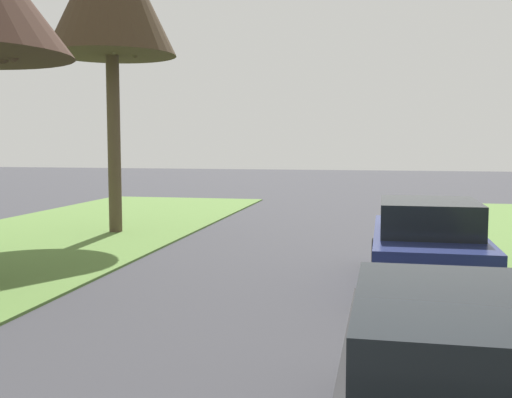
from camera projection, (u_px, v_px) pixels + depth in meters
parked_sedan_navy at (427, 248)px, 10.66m from camera, size 1.95×4.41×1.57m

